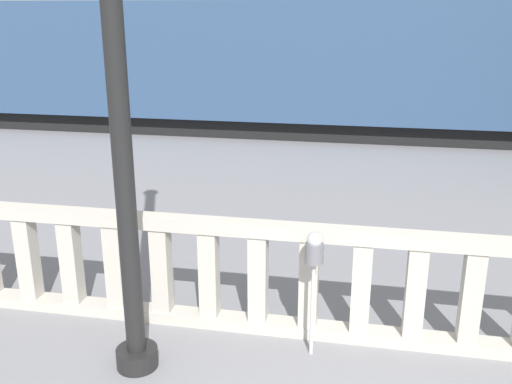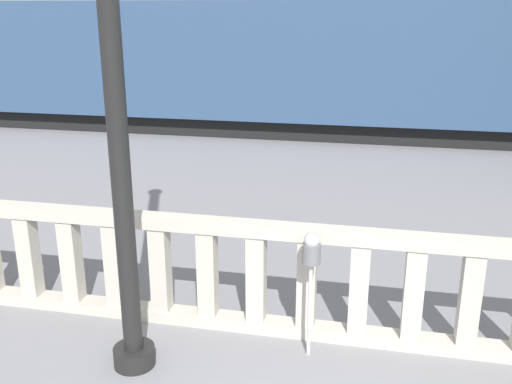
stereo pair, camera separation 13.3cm
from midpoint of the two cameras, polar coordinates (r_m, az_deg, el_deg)
name	(u,v)px [view 2 (the right image)]	position (r m, az deg, el deg)	size (l,w,h in m)	color
balustrade	(359,288)	(6.26, 10.88, -9.36)	(16.46, 0.24, 1.30)	#BCB5A8
lamppost	(115,96)	(5.22, -13.22, 9.32)	(0.42, 0.42, 5.84)	black
parking_meter	(311,257)	(5.76, 6.21, -6.47)	(0.19, 0.19, 1.38)	silver
train_near	(219,64)	(17.31, -3.47, 12.65)	(28.51, 3.07, 4.32)	black
train_far	(349,39)	(33.79, 9.36, 14.88)	(28.55, 3.17, 4.27)	black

